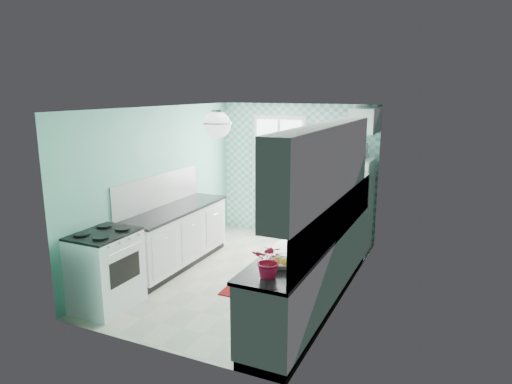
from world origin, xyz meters
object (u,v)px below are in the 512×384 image
at_px(ceiling_light, 217,124).
at_px(sink, 338,214).
at_px(microwave, 352,151).
at_px(stove, 105,269).
at_px(fruit_bowl, 281,264).
at_px(fridge, 350,205).
at_px(potted_plant, 270,260).

height_order(ceiling_light, sink, ceiling_light).
relative_size(sink, microwave, 1.12).
relative_size(ceiling_light, stove, 0.36).
xyz_separation_m(fruit_bowl, microwave, (-0.09, 3.45, 0.76)).
height_order(fridge, stove, fridge).
bearing_deg(fruit_bowl, sink, 89.89).
bearing_deg(ceiling_light, stove, -145.02).
xyz_separation_m(ceiling_light, fruit_bowl, (1.20, -0.83, -1.35)).
distance_m(fridge, potted_plant, 3.76).
bearing_deg(potted_plant, ceiling_light, 136.75).
xyz_separation_m(fridge, stove, (-2.31, -3.46, -0.29)).
height_order(sink, fruit_bowl, sink).
distance_m(ceiling_light, sink, 2.35).
xyz_separation_m(potted_plant, microwave, (-0.09, 3.75, 0.62)).
bearing_deg(sink, fruit_bowl, -91.50).
xyz_separation_m(ceiling_light, fridge, (1.11, 2.62, -1.52)).
bearing_deg(fruit_bowl, microwave, 91.49).
bearing_deg(fruit_bowl, ceiling_light, 145.27).
relative_size(stove, microwave, 2.07).
distance_m(fridge, sink, 1.17).
distance_m(ceiling_light, stove, 2.33).
bearing_deg(sink, stove, -137.64).
bearing_deg(stove, sink, 41.07).
height_order(ceiling_light, microwave, ceiling_light).
bearing_deg(microwave, fridge, 53.73).
bearing_deg(fridge, ceiling_light, -109.69).
bearing_deg(ceiling_light, fridge, 67.04).
distance_m(stove, potted_plant, 2.49).
bearing_deg(ceiling_light, sink, 50.52).
bearing_deg(fridge, stove, -120.46).
distance_m(sink, fruit_bowl, 2.29).
xyz_separation_m(sink, microwave, (-0.09, 1.16, 0.80)).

